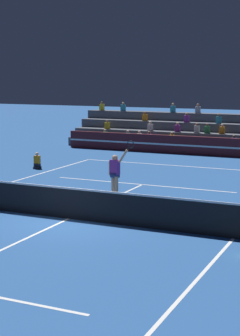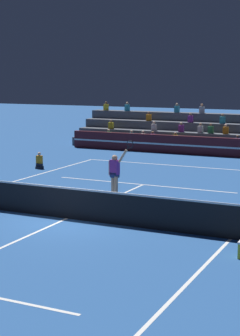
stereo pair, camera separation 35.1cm
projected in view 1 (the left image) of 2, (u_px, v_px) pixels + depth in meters
ground_plane at (69, 219)px, 18.57m from camera, size 120.00×120.00×0.00m
court_lines at (69, 219)px, 18.57m from camera, size 11.10×23.90×0.01m
tennis_net at (69, 203)px, 18.48m from camera, size 12.00×0.10×1.10m
sponsor_banner_wall at (205, 146)px, 32.98m from camera, size 18.00×0.26×1.10m
bleacher_stand at (219, 136)px, 35.78m from camera, size 19.40×3.80×2.83m
ball_kid_courtside at (37, 162)px, 28.35m from camera, size 0.30×0.36×0.84m
tennis_player at (115, 174)px, 21.33m from camera, size 1.21×0.45×2.39m
tennis_ball at (71, 192)px, 22.65m from camera, size 0.07×0.07×0.07m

